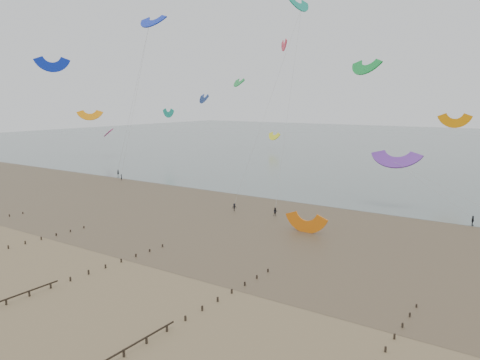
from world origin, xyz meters
TOP-DOWN VIEW (x-y plane):
  - ground at (0.00, 0.00)m, footprint 500.00×500.00m
  - sea_and_shore at (-4.08, 34.40)m, footprint 500.00×665.00m
  - kitesurfer_lead at (-44.99, 48.00)m, footprint 0.71×0.66m
  - kitesurfers at (33.87, 47.34)m, footprint 130.92×23.89m
  - grounded_kite at (17.95, 30.79)m, footprint 6.41×5.07m
  - kites_airborne at (-21.03, 85.36)m, footprint 250.50×118.70m

SIDE VIEW (x-z plane):
  - ground at x=0.00m, z-range 0.00..0.00m
  - grounded_kite at x=17.95m, z-range -1.72..1.72m
  - sea_and_shore at x=-4.08m, z-range -0.01..0.02m
  - kitesurfer_lead at x=-44.99m, z-range 0.00..1.63m
  - kitesurfers at x=33.87m, z-range -0.10..1.75m
  - kites_airborne at x=-21.03m, z-range 0.49..42.01m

